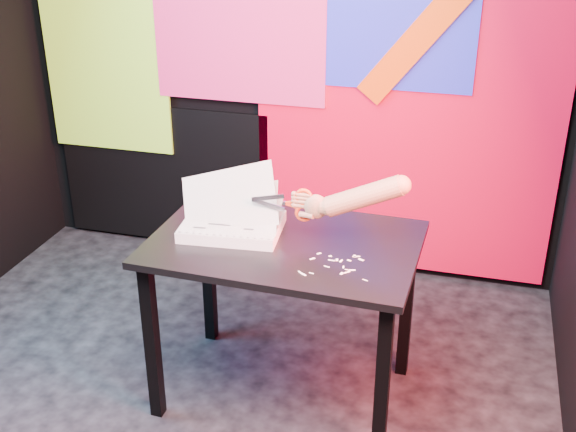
% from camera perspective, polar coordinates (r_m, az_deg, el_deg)
% --- Properties ---
extents(room, '(3.01, 3.01, 2.71)m').
position_cam_1_polar(room, '(2.51, -9.41, 8.38)').
color(room, black).
rests_on(room, ground).
extents(backdrop, '(2.88, 0.05, 2.08)m').
position_cam_1_polar(backdrop, '(3.93, 0.62, 8.85)').
color(backdrop, red).
rests_on(backdrop, ground).
extents(work_table, '(1.08, 0.74, 0.75)m').
position_cam_1_polar(work_table, '(2.93, -0.27, -3.80)').
color(work_table, black).
rests_on(work_table, ground).
extents(printout_stack, '(0.46, 0.33, 0.30)m').
position_cam_1_polar(printout_stack, '(2.94, -4.43, -0.72)').
color(printout_stack, white).
rests_on(printout_stack, work_table).
extents(scissors, '(0.25, 0.02, 0.14)m').
position_cam_1_polar(scissors, '(2.82, 0.91, 0.90)').
color(scissors, silver).
rests_on(scissors, printout_stack).
extents(hand_forearm, '(0.45, 0.08, 0.22)m').
position_cam_1_polar(hand_forearm, '(2.76, 5.37, 1.45)').
color(hand_forearm, tan).
rests_on(hand_forearm, work_table).
extents(paper_clippings, '(0.26, 0.21, 0.00)m').
position_cam_1_polar(paper_clippings, '(2.71, 3.94, -3.83)').
color(paper_clippings, white).
rests_on(paper_clippings, work_table).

